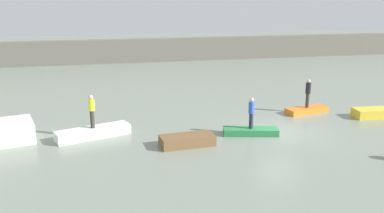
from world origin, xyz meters
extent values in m
plane|color=gray|center=(0.00, 0.00, 0.00)|extent=(120.00, 120.00, 0.00)
cube|color=#666056|center=(0.00, 26.24, 1.28)|extent=(80.00, 1.20, 2.55)
cube|color=white|center=(-9.92, 1.45, 0.26)|extent=(3.99, 2.17, 0.52)
cube|color=brown|center=(-5.36, -0.85, 0.26)|extent=(2.76, 1.38, 0.52)
cube|color=#2D7F47|center=(-1.68, 0.01, 0.18)|extent=(3.04, 1.56, 0.35)
cube|color=orange|center=(3.32, 3.24, 0.18)|extent=(2.94, 1.50, 0.35)
cube|color=gold|center=(7.28, 1.39, 0.27)|extent=(3.38, 1.43, 0.53)
cylinder|color=#38332D|center=(-9.92, 1.45, 0.99)|extent=(0.22, 0.22, 0.94)
cylinder|color=#D8F226|center=(-9.92, 1.45, 1.75)|extent=(0.32, 0.32, 0.59)
sphere|color=beige|center=(-9.92, 1.45, 2.16)|extent=(0.23, 0.23, 0.23)
cylinder|color=#232838|center=(-1.68, 0.01, 0.76)|extent=(0.22, 0.22, 0.83)
cylinder|color=blue|center=(-1.68, 0.01, 1.49)|extent=(0.32, 0.32, 0.63)
sphere|color=beige|center=(-1.68, 0.01, 1.92)|extent=(0.22, 0.22, 0.22)
cylinder|color=#38332D|center=(3.32, 3.24, 0.80)|extent=(0.22, 0.22, 0.90)
cylinder|color=black|center=(3.32, 3.24, 1.59)|extent=(0.32, 0.32, 0.68)
sphere|color=beige|center=(3.32, 3.24, 2.05)|extent=(0.22, 0.22, 0.22)
camera|label=1|loc=(-9.55, -20.08, 7.30)|focal=39.18mm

